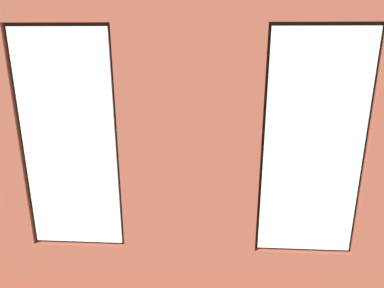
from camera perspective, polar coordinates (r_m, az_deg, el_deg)
The scene contains 18 objects.
ground_plane at distance 6.28m, azimuth 1.09°, elevation -8.63°, with size 7.28×5.79×0.10m, color brown.
brick_wall_with_windows at distance 3.36m, azimuth -0.47°, elevation -3.00°, with size 6.68×0.30×3.10m.
white_wall_right at distance 6.58m, azimuth -29.01°, elevation 5.10°, with size 0.10×4.79×3.10m, color silver.
couch_by_window at distance 4.46m, azimuth 0.66°, elevation -14.55°, with size 1.79×0.87×0.80m.
couch_left at distance 6.40m, azimuth 25.53°, elevation -6.15°, with size 0.90×1.72×0.80m.
coffee_table at distance 6.48m, azimuth -1.56°, elevation -3.93°, with size 1.26×0.76×0.40m.
cup_ceramic at distance 6.39m, azimuth -5.03°, elevation -3.41°, with size 0.07×0.07×0.09m, color #B23D38.
candle_jar at distance 6.55m, azimuth -2.87°, elevation -2.81°, with size 0.08×0.08×0.09m, color #B7333D.
table_plant_small at distance 6.54m, azimuth 1.55°, elevation -2.27°, with size 0.12×0.12×0.20m.
remote_black at distance 6.35m, azimuth -0.80°, elevation -3.79°, with size 0.05×0.17×0.02m, color black.
remote_gray at distance 6.46m, azimuth -1.56°, elevation -3.41°, with size 0.05×0.17×0.02m, color #59595B.
media_console at distance 6.69m, azimuth -25.69°, elevation -6.01°, with size 1.03×0.42×0.48m, color black.
tv_flatscreen at distance 6.50m, azimuth -26.37°, elevation -0.94°, with size 1.11×0.20×0.75m.
papasan_chair at distance 7.49m, azimuth -0.22°, elevation -0.16°, with size 1.19×1.19×0.72m.
potted_plant_corner_near_left at distance 8.21m, azimuth 21.65°, elevation 2.36°, with size 0.93×1.10×1.31m.
potted_plant_between_couches at distance 4.46m, azimuth 18.64°, elevation -9.40°, with size 1.14×1.02×1.38m.
potted_plant_by_left_couch at distance 7.40m, azimuth 19.08°, elevation -1.95°, with size 0.42×0.42×0.57m.
potted_plant_mid_room_small at distance 6.96m, azimuth 8.19°, elevation -2.84°, with size 0.23×0.23×0.51m.
Camera 1 is at (-0.21, 5.66, 2.66)m, focal length 32.00 mm.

